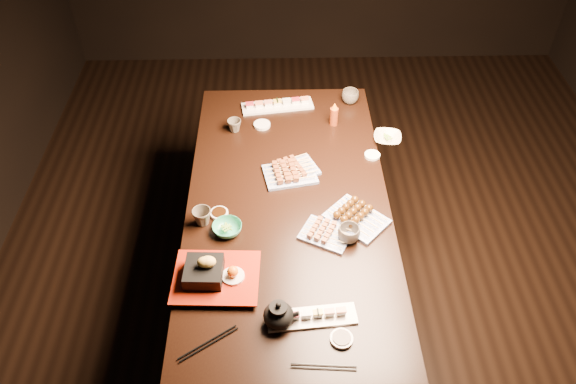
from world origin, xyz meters
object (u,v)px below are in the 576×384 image
(tempura_tray, at_px, (215,271))
(teacup_far_right, at_px, (350,97))
(dining_table, at_px, (288,257))
(yakitori_plate_left, at_px, (295,167))
(sushi_platter_far, at_px, (277,103))
(sushi_platter_near, at_px, (312,315))
(condiment_bottle, at_px, (334,114))
(edamame_bowl_green, at_px, (227,228))
(edamame_bowl_cream, at_px, (387,138))
(teacup_mid_right, at_px, (349,234))
(yakitori_plate_center, at_px, (290,171))
(teacup_near_left, at_px, (202,217))
(teapot, at_px, (278,313))
(teacup_far_left, at_px, (234,126))
(yakitori_plate_right, at_px, (326,231))

(tempura_tray, relative_size, teacup_far_right, 3.63)
(dining_table, xyz_separation_m, teacup_far_right, (0.35, 0.77, 0.41))
(yakitori_plate_left, bearing_deg, dining_table, -124.06)
(sushi_platter_far, bearing_deg, teacup_far_right, 176.88)
(sushi_platter_near, height_order, condiment_bottle, condiment_bottle)
(sushi_platter_near, bearing_deg, edamame_bowl_green, 121.99)
(edamame_bowl_cream, height_order, teacup_mid_right, teacup_mid_right)
(dining_table, relative_size, teacup_far_right, 19.64)
(yakitori_plate_center, bearing_deg, yakitori_plate_left, 39.23)
(sushi_platter_near, relative_size, edamame_bowl_green, 2.65)
(dining_table, height_order, teacup_near_left, teacup_near_left)
(edamame_bowl_green, distance_m, edamame_bowl_cream, 0.97)
(edamame_bowl_cream, distance_m, teapot, 1.19)
(teacup_near_left, bearing_deg, sushi_platter_near, -47.97)
(teacup_near_left, bearing_deg, yakitori_plate_center, 37.63)
(teacup_mid_right, bearing_deg, tempura_tray, -159.45)
(sushi_platter_near, bearing_deg, teapot, -179.42)
(sushi_platter_far, height_order, yakitori_plate_center, yakitori_plate_center)
(sushi_platter_near, bearing_deg, dining_table, 91.53)
(teacup_mid_right, xyz_separation_m, teacup_far_right, (0.11, 0.99, -0.00))
(condiment_bottle, bearing_deg, teapot, -104.07)
(teacup_far_right, bearing_deg, teapot, -106.22)
(teapot, distance_m, condiment_bottle, 1.23)
(sushi_platter_near, distance_m, teapot, 0.13)
(teacup_mid_right, xyz_separation_m, condiment_bottle, (0.00, 0.80, 0.03))
(edamame_bowl_green, distance_m, teacup_far_right, 1.12)
(teacup_far_left, bearing_deg, teacup_far_right, 21.27)
(yakitori_plate_left, relative_size, teacup_near_left, 2.52)
(teacup_far_left, distance_m, teacup_far_right, 0.66)
(teacup_far_right, bearing_deg, edamame_bowl_green, -123.28)
(yakitori_plate_left, relative_size, edamame_bowl_green, 1.64)
(sushi_platter_far, relative_size, teapot, 2.88)
(teacup_near_left, bearing_deg, yakitori_plate_left, 38.60)
(edamame_bowl_cream, bearing_deg, yakitori_plate_left, -155.08)
(sushi_platter_far, xyz_separation_m, teapot, (-0.01, -1.35, 0.03))
(dining_table, bearing_deg, tempura_tray, -108.21)
(tempura_tray, relative_size, teapot, 2.51)
(teacup_far_right, bearing_deg, edamame_bowl_cream, -65.81)
(teacup_mid_right, bearing_deg, teapot, -126.90)
(yakitori_plate_left, relative_size, tempura_tray, 0.62)
(teacup_mid_right, bearing_deg, condiment_bottle, 89.76)
(yakitori_plate_center, bearing_deg, yakitori_plate_right, -80.59)
(sushi_platter_near, height_order, edamame_bowl_green, sushi_platter_near)
(dining_table, distance_m, sushi_platter_far, 0.84)
(yakitori_plate_center, bearing_deg, teacup_mid_right, -71.09)
(teacup_near_left, bearing_deg, teacup_far_left, 80.50)
(dining_table, distance_m, tempura_tray, 0.67)
(dining_table, relative_size, teacup_far_left, 25.54)
(tempura_tray, height_order, teapot, tempura_tray)
(sushi_platter_far, xyz_separation_m, edamame_bowl_cream, (0.55, -0.30, -0.01))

